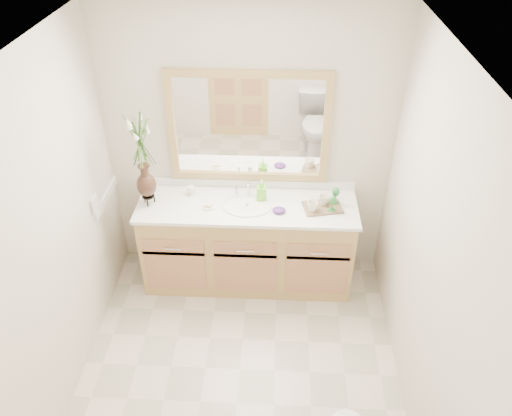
# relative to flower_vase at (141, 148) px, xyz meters

# --- Properties ---
(floor) EXTENTS (2.60, 2.60, 0.00)m
(floor) POSITION_rel_flower_vase_xyz_m (0.82, -0.99, -1.35)
(floor) COLOR beige
(floor) RESTS_ON ground
(ceiling) EXTENTS (2.40, 2.60, 0.02)m
(ceiling) POSITION_rel_flower_vase_xyz_m (0.82, -0.99, 1.05)
(ceiling) COLOR white
(ceiling) RESTS_ON wall_back
(wall_back) EXTENTS (2.40, 0.02, 2.40)m
(wall_back) POSITION_rel_flower_vase_xyz_m (0.82, 0.31, -0.15)
(wall_back) COLOR beige
(wall_back) RESTS_ON floor
(wall_left) EXTENTS (0.02, 2.60, 2.40)m
(wall_left) POSITION_rel_flower_vase_xyz_m (-0.38, -0.99, -0.15)
(wall_left) COLOR beige
(wall_left) RESTS_ON floor
(wall_right) EXTENTS (0.02, 2.60, 2.40)m
(wall_right) POSITION_rel_flower_vase_xyz_m (2.02, -0.99, -0.15)
(wall_right) COLOR beige
(wall_right) RESTS_ON floor
(vanity) EXTENTS (1.80, 0.55, 0.80)m
(vanity) POSITION_rel_flower_vase_xyz_m (0.82, 0.02, -0.95)
(vanity) COLOR tan
(vanity) RESTS_ON floor
(counter) EXTENTS (1.84, 0.57, 0.03)m
(counter) POSITION_rel_flower_vase_xyz_m (0.82, 0.02, -0.54)
(counter) COLOR white
(counter) RESTS_ON vanity
(sink) EXTENTS (0.38, 0.34, 0.23)m
(sink) POSITION_rel_flower_vase_xyz_m (0.82, 0.00, -0.58)
(sink) COLOR white
(sink) RESTS_ON counter
(mirror) EXTENTS (1.32, 0.04, 0.97)m
(mirror) POSITION_rel_flower_vase_xyz_m (0.82, 0.28, 0.05)
(mirror) COLOR white
(mirror) RESTS_ON wall_back
(switch_plate) EXTENTS (0.02, 0.12, 0.12)m
(switch_plate) POSITION_rel_flower_vase_xyz_m (-0.37, -0.23, -0.37)
(switch_plate) COLOR white
(switch_plate) RESTS_ON wall_left
(flower_vase) EXTENTS (0.19, 0.19, 0.77)m
(flower_vase) POSITION_rel_flower_vase_xyz_m (0.00, 0.00, 0.00)
(flower_vase) COLOR black
(flower_vase) RESTS_ON counter
(tumbler) EXTENTS (0.06, 0.06, 0.08)m
(tumbler) POSITION_rel_flower_vase_xyz_m (0.33, 0.15, -0.48)
(tumbler) COLOR #EDE6CD
(tumbler) RESTS_ON counter
(soap_dish) EXTENTS (0.10, 0.10, 0.03)m
(soap_dish) POSITION_rel_flower_vase_xyz_m (0.50, -0.04, -0.51)
(soap_dish) COLOR #EDE6CD
(soap_dish) RESTS_ON counter
(soap_bottle) EXTENTS (0.08, 0.08, 0.16)m
(soap_bottle) POSITION_rel_flower_vase_xyz_m (0.94, 0.12, -0.44)
(soap_bottle) COLOR #79E235
(soap_bottle) RESTS_ON counter
(purple_dish) EXTENTS (0.12, 0.10, 0.04)m
(purple_dish) POSITION_rel_flower_vase_xyz_m (1.09, -0.07, -0.50)
(purple_dish) COLOR #502674
(purple_dish) RESTS_ON counter
(tray) EXTENTS (0.35, 0.27, 0.02)m
(tray) POSITION_rel_flower_vase_xyz_m (1.45, 0.00, -0.51)
(tray) COLOR brown
(tray) RESTS_ON counter
(mug_left) EXTENTS (0.12, 0.11, 0.09)m
(mug_left) POSITION_rel_flower_vase_xyz_m (1.36, -0.06, -0.46)
(mug_left) COLOR #EDE6CD
(mug_left) RESTS_ON tray
(mug_right) EXTENTS (0.11, 0.11, 0.09)m
(mug_right) POSITION_rel_flower_vase_xyz_m (1.45, 0.04, -0.46)
(mug_right) COLOR #EDE6CD
(mug_right) RESTS_ON tray
(goblet_front) EXTENTS (0.06, 0.06, 0.13)m
(goblet_front) POSITION_rel_flower_vase_xyz_m (1.51, -0.04, -0.42)
(goblet_front) COLOR #267431
(goblet_front) RESTS_ON tray
(goblet_back) EXTENTS (0.07, 0.07, 0.15)m
(goblet_back) POSITION_rel_flower_vase_xyz_m (1.55, 0.06, -0.41)
(goblet_back) COLOR #267431
(goblet_back) RESTS_ON tray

